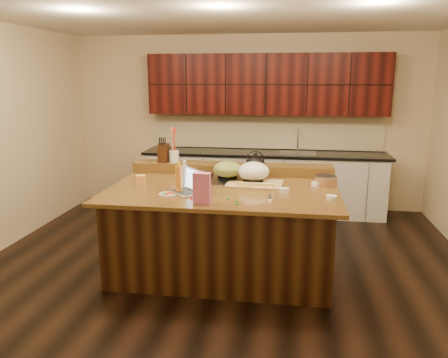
# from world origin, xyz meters

# --- Properties ---
(room) EXTENTS (5.52, 5.02, 2.72)m
(room) POSITION_xyz_m (0.00, 0.00, 1.35)
(room) COLOR black
(room) RESTS_ON ground
(island) EXTENTS (2.40, 1.60, 0.92)m
(island) POSITION_xyz_m (0.00, 0.00, 0.46)
(island) COLOR black
(island) RESTS_ON ground
(back_ledge) EXTENTS (2.40, 0.30, 0.12)m
(back_ledge) POSITION_xyz_m (0.00, 0.70, 0.98)
(back_ledge) COLOR black
(back_ledge) RESTS_ON island
(cooktop) EXTENTS (0.92, 0.52, 0.05)m
(cooktop) POSITION_xyz_m (0.00, 0.30, 0.94)
(cooktop) COLOR gray
(cooktop) RESTS_ON island
(back_counter) EXTENTS (3.70, 0.66, 2.40)m
(back_counter) POSITION_xyz_m (0.30, 2.23, 0.98)
(back_counter) COLOR silver
(back_counter) RESTS_ON ground
(kettle) EXTENTS (0.31, 0.31, 0.21)m
(kettle) POSITION_xyz_m (0.30, 0.43, 1.07)
(kettle) COLOR black
(kettle) RESTS_ON cooktop
(green_bowl) EXTENTS (0.40, 0.40, 0.18)m
(green_bowl) POSITION_xyz_m (0.00, 0.30, 1.05)
(green_bowl) COLOR olive
(green_bowl) RESTS_ON cooktop
(laptop) EXTENTS (0.43, 0.43, 0.23)m
(laptop) POSITION_xyz_m (-0.31, -0.26, 0.98)
(laptop) COLOR #B7B7BC
(laptop) RESTS_ON island
(oil_bottle) EXTENTS (0.08, 0.08, 0.27)m
(oil_bottle) POSITION_xyz_m (-0.41, -0.28, 1.06)
(oil_bottle) COLOR orange
(oil_bottle) RESTS_ON island
(vinegar_bottle) EXTENTS (0.08, 0.08, 0.25)m
(vinegar_bottle) POSITION_xyz_m (-0.39, -0.11, 1.04)
(vinegar_bottle) COLOR silver
(vinegar_bottle) RESTS_ON island
(wooden_tray) EXTENTS (0.62, 0.49, 0.24)m
(wooden_tray) POSITION_xyz_m (0.31, 0.21, 1.03)
(wooden_tray) COLOR tan
(wooden_tray) RESTS_ON island
(ramekin_a) EXTENTS (0.11, 0.11, 0.04)m
(ramekin_a) POSITION_xyz_m (1.09, -0.32, 0.94)
(ramekin_a) COLOR white
(ramekin_a) RESTS_ON island
(ramekin_b) EXTENTS (0.12, 0.12, 0.04)m
(ramekin_b) POSITION_xyz_m (0.64, -0.11, 0.94)
(ramekin_b) COLOR white
(ramekin_b) RESTS_ON island
(ramekin_c) EXTENTS (0.13, 0.13, 0.04)m
(ramekin_c) POSITION_xyz_m (0.97, 0.20, 0.94)
(ramekin_c) COLOR white
(ramekin_c) RESTS_ON island
(strainer_bowl) EXTENTS (0.28, 0.28, 0.09)m
(strainer_bowl) POSITION_xyz_m (1.08, 0.26, 0.97)
(strainer_bowl) COLOR #996B3F
(strainer_bowl) RESTS_ON island
(kitchen_timer) EXTENTS (0.09, 0.09, 0.07)m
(kitchen_timer) POSITION_xyz_m (0.51, -0.34, 0.96)
(kitchen_timer) COLOR silver
(kitchen_timer) RESTS_ON island
(pink_bag) EXTENTS (0.16, 0.09, 0.29)m
(pink_bag) POSITION_xyz_m (-0.10, -0.63, 1.07)
(pink_bag) COLOR #D1628D
(pink_bag) RESTS_ON island
(candy_plate) EXTENTS (0.23, 0.23, 0.01)m
(candy_plate) POSITION_xyz_m (-0.50, -0.37, 0.93)
(candy_plate) COLOR white
(candy_plate) RESTS_ON island
(package_box) EXTENTS (0.11, 0.09, 0.14)m
(package_box) POSITION_xyz_m (-0.86, -0.15, 0.99)
(package_box) COLOR #F1A555
(package_box) RESTS_ON island
(utensil_crock) EXTENTS (0.15, 0.15, 0.14)m
(utensil_crock) POSITION_xyz_m (-0.72, 0.70, 1.11)
(utensil_crock) COLOR white
(utensil_crock) RESTS_ON back_ledge
(knife_block) EXTENTS (0.12, 0.19, 0.22)m
(knife_block) POSITION_xyz_m (-0.85, 0.70, 1.15)
(knife_block) COLOR black
(knife_block) RESTS_ON back_ledge
(gumdrop_0) EXTENTS (0.02, 0.02, 0.02)m
(gumdrop_0) POSITION_xyz_m (-0.15, -0.58, 0.93)
(gumdrop_0) COLOR red
(gumdrop_0) RESTS_ON island
(gumdrop_1) EXTENTS (0.02, 0.02, 0.02)m
(gumdrop_1) POSITION_xyz_m (0.23, -0.61, 0.93)
(gumdrop_1) COLOR #198C26
(gumdrop_1) RESTS_ON island
(gumdrop_2) EXTENTS (0.02, 0.02, 0.02)m
(gumdrop_2) POSITION_xyz_m (-0.07, -0.44, 0.93)
(gumdrop_2) COLOR red
(gumdrop_2) RESTS_ON island
(gumdrop_3) EXTENTS (0.02, 0.02, 0.02)m
(gumdrop_3) POSITION_xyz_m (0.21, -0.53, 0.93)
(gumdrop_3) COLOR #198C26
(gumdrop_3) RESTS_ON island
(gumdrop_4) EXTENTS (0.02, 0.02, 0.02)m
(gumdrop_4) POSITION_xyz_m (-0.11, -0.61, 0.93)
(gumdrop_4) COLOR red
(gumdrop_4) RESTS_ON island
(gumdrop_5) EXTENTS (0.02, 0.02, 0.02)m
(gumdrop_5) POSITION_xyz_m (-0.06, -0.58, 0.93)
(gumdrop_5) COLOR #198C26
(gumdrop_5) RESTS_ON island
(gumdrop_6) EXTENTS (0.02, 0.02, 0.02)m
(gumdrop_6) POSITION_xyz_m (-0.23, -0.50, 0.93)
(gumdrop_6) COLOR red
(gumdrop_6) RESTS_ON island
(gumdrop_7) EXTENTS (0.02, 0.02, 0.02)m
(gumdrop_7) POSITION_xyz_m (0.12, -0.46, 0.93)
(gumdrop_7) COLOR #198C26
(gumdrop_7) RESTS_ON island
(gumdrop_8) EXTENTS (0.02, 0.02, 0.02)m
(gumdrop_8) POSITION_xyz_m (-0.16, -0.62, 0.93)
(gumdrop_8) COLOR red
(gumdrop_8) RESTS_ON island
(gumdrop_9) EXTENTS (0.02, 0.02, 0.02)m
(gumdrop_9) POSITION_xyz_m (0.22, -0.62, 0.93)
(gumdrop_9) COLOR #198C26
(gumdrop_9) RESTS_ON island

